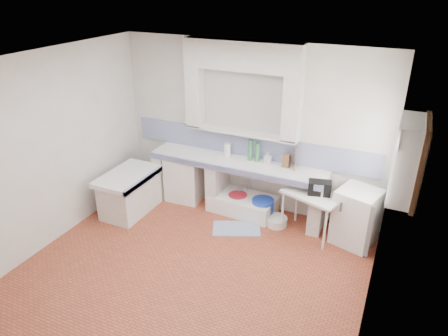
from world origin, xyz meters
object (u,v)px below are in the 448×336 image
at_px(sink, 243,204).
at_px(fridge, 356,217).
at_px(stove, 186,176).
at_px(side_table, 310,214).

distance_m(sink, fridge, 1.89).
xyz_separation_m(stove, fridge, (2.97, -0.15, 0.01)).
bearing_deg(fridge, stove, -166.56).
xyz_separation_m(side_table, fridge, (0.66, 0.10, 0.08)).
bearing_deg(fridge, side_table, -155.54).
distance_m(stove, side_table, 2.32).
xyz_separation_m(stove, sink, (1.11, -0.03, -0.30)).
height_order(side_table, fridge, fridge).
bearing_deg(stove, fridge, -6.27).
bearing_deg(stove, sink, -5.05).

